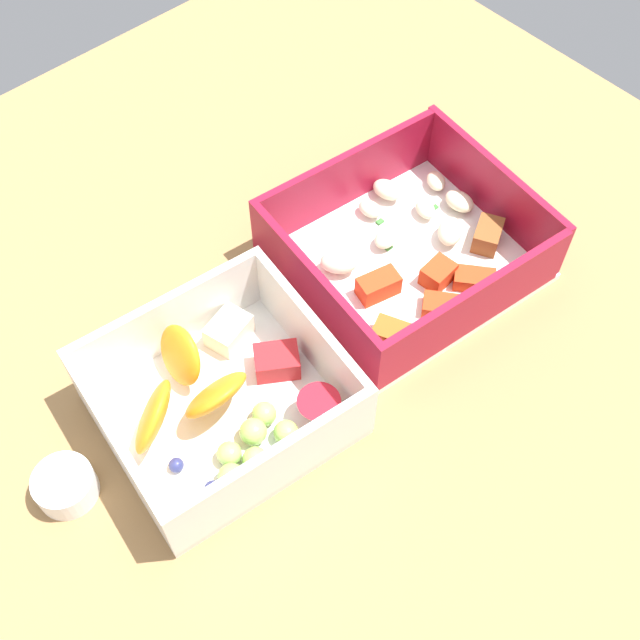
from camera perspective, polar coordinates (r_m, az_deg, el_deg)
table_surface at (r=60.60cm, az=-0.23°, el=-2.14°), size 80.00×80.00×2.00cm
pasta_container at (r=62.93cm, az=6.33°, el=4.93°), size 19.77×18.06×5.95cm
fruit_bowl at (r=55.27cm, az=-6.93°, el=-5.58°), size 17.09×16.03×6.07cm
paper_cup_liner at (r=55.95cm, az=-17.54°, el=-11.10°), size 4.02×4.02×2.09cm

